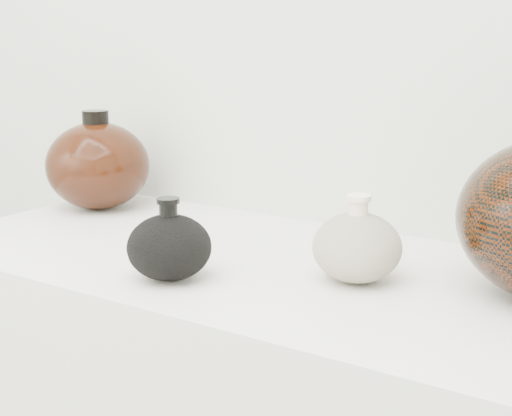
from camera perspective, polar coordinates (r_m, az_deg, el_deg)
The scene contains 3 objects.
black_gourd_vase at distance 0.99m, azimuth -6.95°, elevation -3.08°, with size 0.14×0.14×0.12m.
cream_gourd_vase at distance 0.99m, azimuth 8.08°, elevation -3.07°, with size 0.16×0.16×0.12m.
left_round_pot at distance 1.42m, azimuth -12.54°, elevation 3.36°, with size 0.26×0.26×0.19m.
Camera 1 is at (0.50, 0.08, 1.23)m, focal length 50.00 mm.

